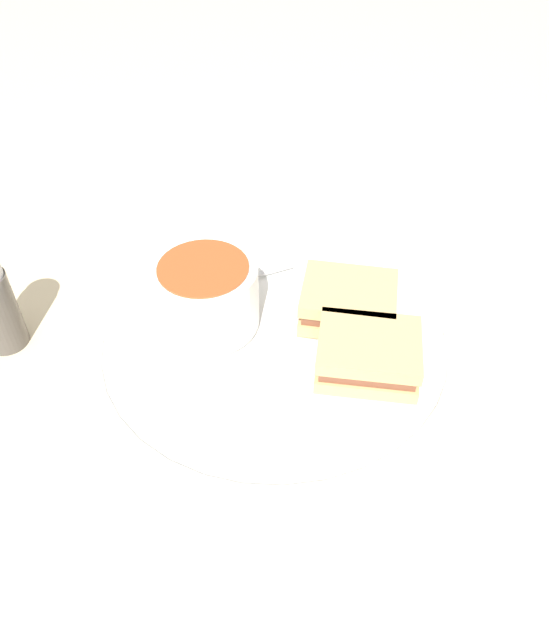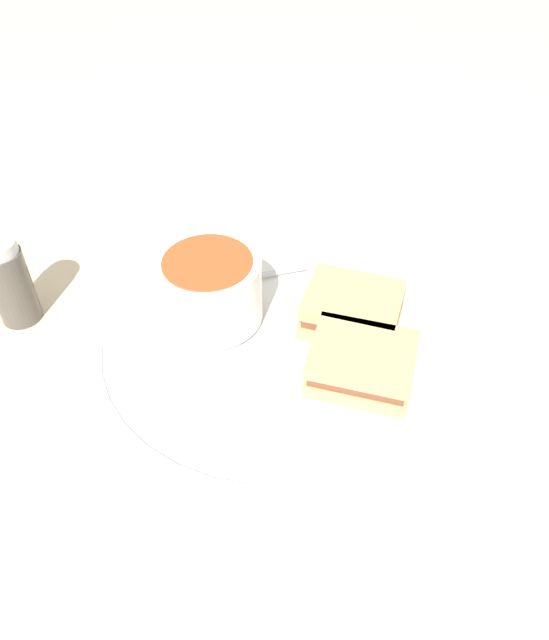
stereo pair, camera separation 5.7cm
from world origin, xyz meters
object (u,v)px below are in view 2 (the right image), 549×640
soup_bowl (210,289)px  spoon (224,280)px  salt_shaker (10,282)px  sandwich_half_far (352,309)px  sandwich_half_near (362,363)px

soup_bowl → spoon: bearing=174.8°
soup_bowl → salt_shaker: (0.00, -0.19, -0.01)m
sandwich_half_far → spoon: bearing=-110.7°
sandwich_half_far → salt_shaker: (0.00, -0.33, 0.01)m
spoon → sandwich_half_far: size_ratio=1.10×
soup_bowl → sandwich_half_near: 0.16m
spoon → sandwich_half_near: (0.12, 0.14, 0.01)m
soup_bowl → sandwich_half_near: bearing=64.6°
sandwich_half_near → soup_bowl: bearing=-115.4°
soup_bowl → sandwich_half_far: bearing=90.3°
spoon → salt_shaker: salt_shaker is taller
spoon → sandwich_half_far: 0.14m
spoon → salt_shaker: (0.05, -0.20, 0.02)m
salt_shaker → sandwich_half_far: bearing=90.5°
sandwich_half_far → salt_shaker: size_ratio=1.10×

